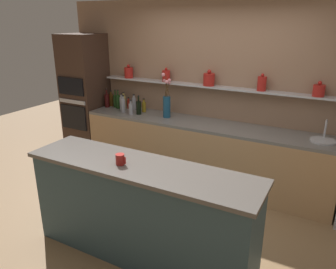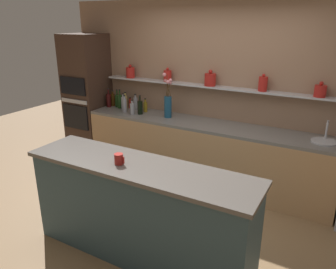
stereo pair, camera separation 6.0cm
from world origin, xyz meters
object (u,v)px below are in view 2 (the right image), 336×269
at_px(bottle_oil_8, 145,107).
at_px(oven_tower, 88,97).
at_px(bottle_spirit_5, 136,103).
at_px(bottle_spirit_6, 113,99).
at_px(sink_fixture, 324,140).
at_px(bottle_wine_4, 109,100).
at_px(bottle_spirit_9, 125,105).
at_px(bottle_wine_11, 140,107).
at_px(bottle_wine_1, 117,101).
at_px(bottle_spirit_2, 123,103).
at_px(bottle_spirit_3, 125,101).
at_px(bottle_sauce_10, 130,104).
at_px(flower_vase, 168,103).
at_px(bottle_spirit_7, 132,108).
at_px(coffee_mug, 119,159).
at_px(bottle_wine_0, 120,101).

bearing_deg(bottle_oil_8, oven_tower, -174.61).
xyz_separation_m(bottle_spirit_5, bottle_spirit_6, (-0.48, 0.01, 0.01)).
xyz_separation_m(sink_fixture, bottle_wine_4, (-3.33, 0.05, 0.09)).
bearing_deg(bottle_spirit_9, bottle_wine_11, 5.14).
height_order(oven_tower, bottle_wine_4, oven_tower).
bearing_deg(bottle_wine_1, bottle_spirit_2, -28.13).
bearing_deg(oven_tower, bottle_spirit_5, 9.77).
height_order(bottle_spirit_2, bottle_spirit_3, bottle_spirit_2).
bearing_deg(bottle_sauce_10, flower_vase, -11.51).
distance_m(sink_fixture, bottle_spirit_7, 2.73).
distance_m(bottle_wine_1, bottle_wine_11, 0.61).
height_order(bottle_wine_1, bottle_wine_4, bottle_wine_4).
height_order(bottle_oil_8, coffee_mug, bottle_oil_8).
bearing_deg(bottle_spirit_3, bottle_spirit_7, -38.92).
distance_m(bottle_spirit_5, bottle_spirit_7, 0.30).
xyz_separation_m(bottle_wine_1, bottle_wine_11, (0.58, -0.18, 0.00)).
distance_m(oven_tower, bottle_spirit_9, 0.85).
bearing_deg(bottle_spirit_6, bottle_wine_0, -18.49).
distance_m(bottle_wine_1, bottle_wine_4, 0.14).
relative_size(bottle_spirit_9, bottle_wine_11, 0.92).
height_order(flower_vase, coffee_mug, flower_vase).
bearing_deg(bottle_spirit_3, bottle_spirit_6, 174.03).
bearing_deg(oven_tower, bottle_wine_1, 13.83).
height_order(bottle_spirit_3, bottle_spirit_9, bottle_spirit_9).
xyz_separation_m(bottle_wine_1, bottle_spirit_6, (-0.12, 0.03, 0.00)).
bearing_deg(bottle_spirit_6, coffee_mug, -50.22).
relative_size(oven_tower, bottle_wine_0, 6.77).
distance_m(bottle_wine_0, bottle_oil_8, 0.50).
xyz_separation_m(sink_fixture, bottle_spirit_5, (-2.85, 0.14, 0.08)).
distance_m(bottle_spirit_5, bottle_oil_8, 0.23).
distance_m(bottle_spirit_5, bottle_spirit_9, 0.23).
bearing_deg(bottle_wine_1, bottle_spirit_7, -27.59).
distance_m(sink_fixture, bottle_spirit_6, 3.33).
relative_size(oven_tower, sink_fixture, 6.94).
relative_size(flower_vase, bottle_wine_4, 2.13).
height_order(sink_fixture, bottle_spirit_7, sink_fixture).
relative_size(oven_tower, bottle_spirit_2, 7.71).
bearing_deg(flower_vase, bottle_oil_8, 168.19).
height_order(bottle_sauce_10, coffee_mug, coffee_mug).
xyz_separation_m(bottle_oil_8, bottle_spirit_9, (-0.27, -0.18, 0.03)).
xyz_separation_m(bottle_wine_1, coffee_mug, (1.58, -2.01, 0.04)).
distance_m(flower_vase, bottle_spirit_6, 1.18).
xyz_separation_m(bottle_oil_8, coffee_mug, (1.00, -1.98, 0.07)).
height_order(bottle_wine_11, coffee_mug, bottle_wine_11).
bearing_deg(oven_tower, sink_fixture, 0.18).
bearing_deg(bottle_spirit_3, bottle_wine_0, -156.24).
relative_size(bottle_wine_0, bottle_spirit_5, 1.23).
height_order(bottle_spirit_6, bottle_sauce_10, bottle_spirit_6).
bearing_deg(bottle_spirit_6, bottle_wine_4, -93.68).
bearing_deg(bottle_spirit_2, bottle_wine_0, 148.46).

